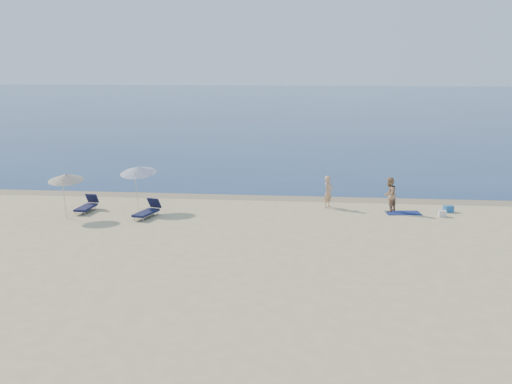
# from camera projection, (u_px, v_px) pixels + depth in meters

# --- Properties ---
(ground) EXTENTS (160.00, 160.00, 0.00)m
(ground) POSITION_uv_depth(u_px,v_px,m) (271.00, 364.00, 15.70)
(ground) COLOR tan
(ground) RESTS_ON ground
(sea) EXTENTS (240.00, 160.00, 0.01)m
(sea) POSITION_uv_depth(u_px,v_px,m) (320.00, 103.00, 113.08)
(sea) COLOR #0D2751
(sea) RESTS_ON ground
(wet_sand_strip) EXTENTS (240.00, 1.60, 0.00)m
(wet_sand_strip) POSITION_uv_depth(u_px,v_px,m) (302.00, 198.00, 34.59)
(wet_sand_strip) COLOR #847254
(wet_sand_strip) RESTS_ON ground
(person_left) EXTENTS (0.63, 0.70, 1.62)m
(person_left) POSITION_uv_depth(u_px,v_px,m) (328.00, 192.00, 32.30)
(person_left) COLOR tan
(person_left) RESTS_ON ground
(person_right) EXTENTS (1.00, 1.05, 1.72)m
(person_right) POSITION_uv_depth(u_px,v_px,m) (389.00, 195.00, 31.40)
(person_right) COLOR #AB7E5A
(person_right) RESTS_ON ground
(beach_towel) EXTENTS (1.75, 1.11, 0.03)m
(beach_towel) POSITION_uv_depth(u_px,v_px,m) (403.00, 213.00, 31.24)
(beach_towel) COLOR #0F194C
(beach_towel) RESTS_ON ground
(white_bag) EXTENTS (0.36, 0.31, 0.29)m
(white_bag) POSITION_uv_depth(u_px,v_px,m) (442.00, 214.00, 30.54)
(white_bag) COLOR silver
(white_bag) RESTS_ON ground
(blue_cooler) EXTENTS (0.53, 0.47, 0.32)m
(blue_cooler) POSITION_uv_depth(u_px,v_px,m) (448.00, 209.00, 31.46)
(blue_cooler) COLOR #1E5CA6
(blue_cooler) RESTS_ON ground
(umbrella_near) EXTENTS (2.01, 2.03, 2.37)m
(umbrella_near) POSITION_uv_depth(u_px,v_px,m) (138.00, 170.00, 31.62)
(umbrella_near) COLOR silver
(umbrella_near) RESTS_ON ground
(umbrella_far) EXTENTS (1.78, 1.81, 2.24)m
(umbrella_far) POSITION_uv_depth(u_px,v_px,m) (66.00, 177.00, 30.06)
(umbrella_far) COLOR silver
(umbrella_far) RESTS_ON ground
(lounger_left) EXTENTS (0.69, 1.80, 0.78)m
(lounger_left) POSITION_uv_depth(u_px,v_px,m) (87.00, 206.00, 31.56)
(lounger_left) COLOR #15173A
(lounger_left) RESTS_ON ground
(lounger_right) EXTENTS (1.03, 1.93, 0.81)m
(lounger_right) POSITION_uv_depth(u_px,v_px,m) (147.00, 211.00, 30.41)
(lounger_right) COLOR #141839
(lounger_right) RESTS_ON ground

